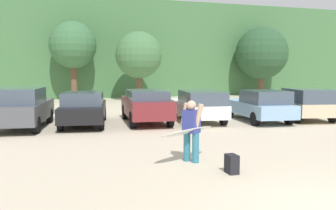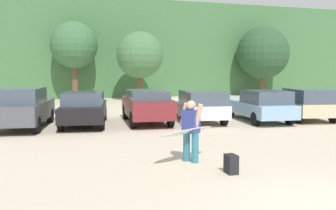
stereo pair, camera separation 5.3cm
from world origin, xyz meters
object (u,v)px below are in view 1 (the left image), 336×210
parked_car_white (199,105)px  parked_car_champagne (304,103)px  parked_car_dark_gray (21,108)px  person_adult (191,127)px  backpack_dropped (232,164)px  parked_car_sky_blue (260,105)px  parked_car_black (84,108)px  surfboard_white (187,132)px  parked_car_maroon (146,105)px

parked_car_white → parked_car_champagne: bearing=-91.5°
parked_car_dark_gray → parked_car_white: size_ratio=1.00×
parked_car_dark_gray → person_adult: bearing=-137.2°
parked_car_white → backpack_dropped: parked_car_white is taller
parked_car_champagne → backpack_dropped: parked_car_champagne is taller
parked_car_sky_blue → parked_car_champagne: (2.36, -0.16, 0.04)m
parked_car_black → parked_car_champagne: 10.47m
parked_car_champagne → person_adult: (-8.16, -5.94, 0.13)m
parked_car_champagne → surfboard_white: 10.23m
parked_car_champagne → backpack_dropped: (-7.64, -7.24, -0.57)m
parked_car_maroon → backpack_dropped: bearing=-175.7°
person_adult → surfboard_white: (-0.13, -0.05, -0.10)m
parked_car_black → parked_car_white: (5.20, -0.48, 0.02)m
parked_car_white → parked_car_sky_blue: (2.84, -0.65, -0.04)m
person_adult → surfboard_white: 0.17m
parked_car_black → surfboard_white: 7.58m
parked_car_maroon → backpack_dropped: 8.51m
parked_car_black → surfboard_white: parked_car_black is taller
parked_car_sky_blue → parked_car_champagne: 2.37m
parked_car_dark_gray → backpack_dropped: (5.30, -8.46, -0.65)m
parked_car_black → parked_car_maroon: (2.78, -0.04, 0.06)m
parked_car_dark_gray → person_adult: 8.60m
parked_car_white → parked_car_champagne: size_ratio=1.05×
parked_car_maroon → parked_car_champagne: size_ratio=1.04×
backpack_dropped → parked_car_sky_blue: bearing=54.5°
parked_car_sky_blue → parked_car_black: bearing=87.6°
parked_car_maroon → parked_car_white: 2.46m
parked_car_sky_blue → backpack_dropped: parked_car_sky_blue is taller
parked_car_black → parked_car_dark_gray: bearing=100.9°
backpack_dropped → surfboard_white: bearing=117.6°
parked_car_dark_gray → parked_car_champagne: parked_car_dark_gray is taller
parked_car_maroon → parked_car_champagne: (7.61, -1.25, -0.03)m
parked_car_maroon → parked_car_white: parked_car_maroon is taller
parked_car_black → parked_car_white: parked_car_black is taller
parked_car_dark_gray → parked_car_sky_blue: size_ratio=0.99×
person_adult → backpack_dropped: size_ratio=3.64×
person_adult → parked_car_maroon: bearing=-127.9°
parked_car_dark_gray → parked_car_white: (7.74, -0.40, -0.09)m
parked_car_black → parked_car_sky_blue: size_ratio=0.99×
parked_car_black → parked_car_champagne: (10.39, -1.29, 0.03)m
person_adult → parked_car_sky_blue: bearing=-167.1°
parked_car_maroon → surfboard_white: bearing=179.1°
parked_car_champagne → parked_car_white: bearing=92.6°
parked_car_maroon → parked_car_sky_blue: bearing=-97.3°
parked_car_maroon → parked_car_dark_gray: bearing=94.8°
parked_car_maroon → backpack_dropped: size_ratio=10.18×
parked_car_dark_gray → backpack_dropped: parked_car_dark_gray is taller
parked_car_maroon → parked_car_champagne: bearing=-94.9°
parked_car_black → parked_car_champagne: bearing=-88.0°
parked_car_champagne → parked_car_black: bearing=94.4°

